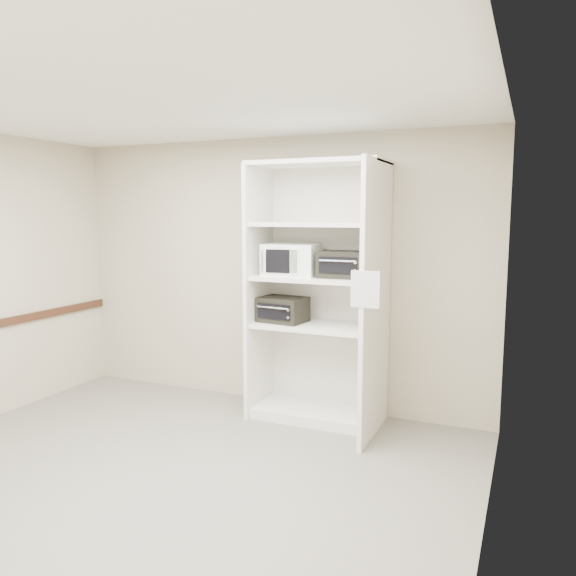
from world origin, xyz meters
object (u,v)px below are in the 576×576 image
at_px(microwave, 292,260).
at_px(toaster_oven_upper, 343,264).
at_px(toaster_oven_lower, 283,309).
at_px(shelving_unit, 322,302).

distance_m(microwave, toaster_oven_upper, 0.50).
height_order(microwave, toaster_oven_upper, microwave).
distance_m(microwave, toaster_oven_lower, 0.49).
distance_m(shelving_unit, toaster_oven_upper, 0.41).
relative_size(toaster_oven_upper, toaster_oven_lower, 0.99).
relative_size(microwave, toaster_oven_upper, 1.17).
bearing_deg(microwave, toaster_oven_lower, 178.14).
bearing_deg(toaster_oven_lower, toaster_oven_upper, 8.73).
bearing_deg(toaster_oven_upper, toaster_oven_lower, 179.18).
relative_size(shelving_unit, toaster_oven_lower, 5.67).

